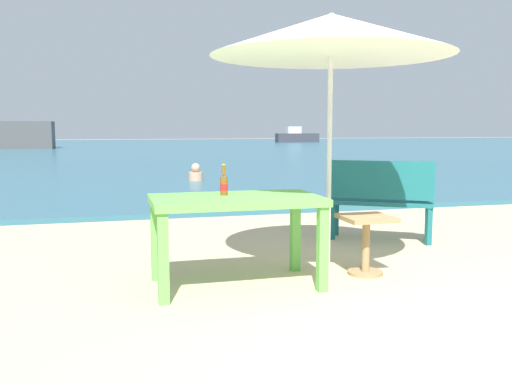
# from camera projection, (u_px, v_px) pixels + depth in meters

# --- Properties ---
(ground_plane) EXTENTS (120.00, 120.00, 0.00)m
(ground_plane) POSITION_uv_depth(u_px,v_px,m) (461.00, 332.00, 3.59)
(ground_plane) COLOR #C6B287
(sea_water) EXTENTS (120.00, 50.00, 0.08)m
(sea_water) POSITION_uv_depth(u_px,v_px,m) (148.00, 149.00, 32.38)
(sea_water) COLOR #2D6075
(sea_water) RESTS_ON ground_plane
(picnic_table_green) EXTENTS (1.40, 0.80, 0.76)m
(picnic_table_green) POSITION_uv_depth(u_px,v_px,m) (236.00, 210.00, 4.58)
(picnic_table_green) COLOR #60B24C
(picnic_table_green) RESTS_ON ground_plane
(beer_bottle_amber) EXTENTS (0.07, 0.07, 0.26)m
(beer_bottle_amber) POSITION_uv_depth(u_px,v_px,m) (224.00, 184.00, 4.64)
(beer_bottle_amber) COLOR brown
(beer_bottle_amber) RESTS_ON picnic_table_green
(patio_umbrella) EXTENTS (2.10, 2.10, 2.30)m
(patio_umbrella) POSITION_uv_depth(u_px,v_px,m) (331.00, 35.00, 4.72)
(patio_umbrella) COLOR silver
(patio_umbrella) RESTS_ON ground_plane
(side_table_wood) EXTENTS (0.44, 0.44, 0.54)m
(side_table_wood) POSITION_uv_depth(u_px,v_px,m) (366.00, 236.00, 4.97)
(side_table_wood) COLOR #9E7A51
(side_table_wood) RESTS_ON ground_plane
(bench_teal_center) EXTENTS (1.21, 0.94, 0.95)m
(bench_teal_center) POSITION_uv_depth(u_px,v_px,m) (380.00, 195.00, 6.41)
(bench_teal_center) COLOR #196066
(bench_teal_center) RESTS_ON ground_plane
(swimmer_person) EXTENTS (0.34, 0.34, 0.41)m
(swimmer_person) POSITION_uv_depth(u_px,v_px,m) (196.00, 174.00, 12.97)
(swimmer_person) COLOR tan
(swimmer_person) RESTS_ON sea_water
(boat_cargo_ship) EXTENTS (3.60, 0.98, 1.31)m
(boat_cargo_ship) POSITION_uv_depth(u_px,v_px,m) (297.00, 137.00, 46.18)
(boat_cargo_ship) COLOR #38383F
(boat_cargo_ship) RESTS_ON sea_water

